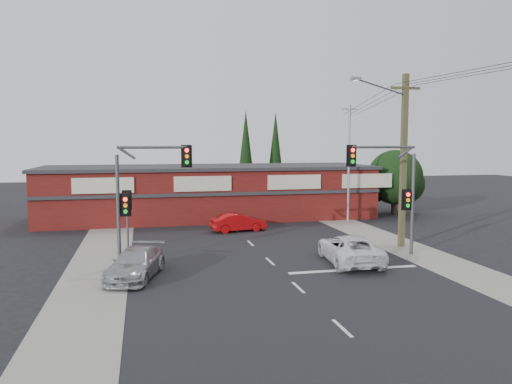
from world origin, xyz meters
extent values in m
plane|color=black|center=(0.00, 0.00, 0.00)|extent=(120.00, 120.00, 0.00)
cube|color=black|center=(0.00, 5.00, 0.01)|extent=(14.00, 70.00, 0.01)
cube|color=gray|center=(-8.50, 5.00, 0.01)|extent=(3.00, 70.00, 0.02)
cube|color=gray|center=(8.50, 5.00, 0.01)|extent=(3.00, 70.00, 0.02)
cube|color=silver|center=(3.50, -1.50, 0.01)|extent=(6.50, 0.35, 0.01)
imported|color=white|center=(3.89, -0.13, 0.72)|extent=(2.91, 5.38, 1.43)
imported|color=#A3A6A9|center=(-6.68, -0.65, 0.66)|extent=(3.07, 4.91, 1.33)
imported|color=#B20B0D|center=(0.08, 10.04, 0.63)|extent=(3.96, 1.92, 1.25)
cube|color=silver|center=(0.00, -8.50, 0.01)|extent=(0.12, 1.60, 0.01)
cube|color=silver|center=(0.00, -3.76, 0.01)|extent=(0.12, 1.60, 0.01)
cube|color=silver|center=(0.00, 0.99, 0.01)|extent=(0.12, 1.60, 0.01)
cube|color=silver|center=(0.00, 5.74, 0.01)|extent=(0.12, 1.60, 0.01)
cube|color=silver|center=(0.00, 10.49, 0.01)|extent=(0.12, 1.60, 0.01)
cube|color=silver|center=(0.00, 15.23, 0.01)|extent=(0.12, 1.60, 0.01)
cube|color=silver|center=(0.00, 19.98, 0.01)|extent=(0.12, 1.60, 0.01)
cube|color=#541210|center=(-1.00, 17.00, 2.00)|extent=(26.00, 8.00, 4.00)
cube|color=#2D2D30|center=(-1.00, 17.00, 4.10)|extent=(26.40, 8.40, 0.25)
cube|color=beige|center=(-9.00, 12.95, 3.10)|extent=(4.20, 0.12, 1.10)
cube|color=beige|center=(-2.00, 12.95, 3.10)|extent=(4.20, 0.12, 1.10)
cube|color=beige|center=(5.00, 12.95, 3.10)|extent=(4.20, 0.12, 1.10)
cube|color=beige|center=(11.00, 12.95, 3.10)|extent=(4.20, 0.12, 1.10)
cube|color=#2D2D30|center=(-1.00, 12.90, 2.30)|extent=(26.00, 0.15, 0.25)
cylinder|color=#2D2116|center=(14.50, 15.00, 0.90)|extent=(0.50, 0.50, 1.80)
sphere|color=black|center=(14.50, 15.00, 3.20)|extent=(4.60, 4.60, 4.60)
sphere|color=black|center=(16.00, 16.00, 2.50)|extent=(3.40, 3.40, 3.40)
sphere|color=black|center=(13.20, 16.40, 2.30)|extent=(2.80, 2.80, 2.80)
cylinder|color=#2D2116|center=(3.50, 24.00, 1.00)|extent=(0.24, 0.24, 2.00)
cone|color=black|center=(3.50, 24.00, 5.50)|extent=(1.80, 1.80, 7.50)
cylinder|color=#2D2116|center=(7.00, 26.00, 1.00)|extent=(0.24, 0.24, 2.00)
cone|color=black|center=(7.00, 26.00, 5.50)|extent=(1.80, 1.80, 7.50)
cylinder|color=#47494C|center=(-7.50, 2.00, 2.75)|extent=(0.18, 0.18, 5.50)
cylinder|color=#47494C|center=(-5.80, 2.00, 5.85)|extent=(3.40, 0.14, 0.14)
cylinder|color=#47494C|center=(-6.99, 2.00, 5.55)|extent=(0.82, 0.14, 0.63)
cube|color=black|center=(-4.10, 2.00, 5.40)|extent=(0.32, 0.22, 0.95)
cube|color=black|center=(-4.10, 2.07, 5.40)|extent=(0.55, 0.04, 1.15)
cylinder|color=#FF0C07|center=(-4.10, 1.87, 5.70)|extent=(0.20, 0.06, 0.20)
cylinder|color=orange|center=(-4.10, 1.87, 5.40)|extent=(0.20, 0.06, 0.20)
cylinder|color=#0CE526|center=(-4.10, 1.87, 5.10)|extent=(0.20, 0.06, 0.20)
cube|color=black|center=(-7.15, 2.00, 3.00)|extent=(0.32, 0.22, 0.95)
cube|color=black|center=(-7.15, 2.07, 3.00)|extent=(0.55, 0.04, 1.15)
cylinder|color=#FF0C07|center=(-7.15, 1.87, 3.30)|extent=(0.20, 0.06, 0.20)
cylinder|color=orange|center=(-7.15, 1.87, 3.00)|extent=(0.20, 0.06, 0.20)
cylinder|color=#0CE526|center=(-7.15, 1.87, 2.70)|extent=(0.20, 0.06, 0.20)
cylinder|color=#47494C|center=(8.00, 1.00, 2.75)|extent=(0.18, 0.18, 5.50)
cylinder|color=#47494C|center=(6.20, 1.00, 5.85)|extent=(3.60, 0.14, 0.14)
cylinder|color=#47494C|center=(7.46, 1.00, 5.55)|extent=(0.82, 0.14, 0.63)
cube|color=black|center=(4.40, 1.00, 5.40)|extent=(0.32, 0.22, 0.95)
cube|color=black|center=(4.40, 1.07, 5.40)|extent=(0.55, 0.04, 1.15)
cylinder|color=#FF0C07|center=(4.40, 0.87, 5.70)|extent=(0.20, 0.06, 0.20)
cylinder|color=orange|center=(4.40, 0.87, 5.40)|extent=(0.20, 0.06, 0.20)
cylinder|color=#0CE526|center=(4.40, 0.87, 5.10)|extent=(0.20, 0.06, 0.20)
cube|color=black|center=(7.65, 1.00, 3.00)|extent=(0.32, 0.22, 0.95)
cube|color=black|center=(7.65, 1.07, 3.00)|extent=(0.55, 0.04, 1.15)
cylinder|color=#FF0C07|center=(7.65, 0.87, 3.30)|extent=(0.20, 0.06, 0.20)
cylinder|color=orange|center=(7.65, 0.87, 3.00)|extent=(0.20, 0.06, 0.20)
cylinder|color=#0CE526|center=(7.65, 0.87, 2.70)|extent=(0.20, 0.06, 0.20)
cylinder|color=#47494C|center=(-7.20, 6.00, 1.50)|extent=(0.12, 0.12, 3.00)
cube|color=black|center=(-7.20, 6.00, 2.80)|extent=(0.32, 0.22, 0.95)
cube|color=black|center=(-7.20, 6.07, 2.80)|extent=(0.55, 0.04, 1.15)
cylinder|color=#FF0C07|center=(-7.20, 5.87, 3.10)|extent=(0.20, 0.06, 0.20)
cylinder|color=orange|center=(-7.20, 5.87, 2.80)|extent=(0.20, 0.06, 0.20)
cylinder|color=#0CE526|center=(-7.20, 5.87, 2.50)|extent=(0.20, 0.06, 0.20)
cube|color=brown|center=(8.50, 3.00, 5.00)|extent=(0.30, 0.30, 10.00)
cube|color=brown|center=(8.50, 3.00, 9.20)|extent=(1.80, 0.14, 0.14)
cylinder|color=#47494C|center=(6.90, 2.85, 9.20)|extent=(3.23, 0.39, 0.89)
cube|color=slate|center=(5.30, 2.70, 9.60)|extent=(0.55, 0.25, 0.18)
cylinder|color=silver|center=(5.30, 2.70, 9.50)|extent=(0.28, 0.28, 0.05)
cylinder|color=gray|center=(9.00, 12.00, 4.50)|extent=(0.16, 0.16, 9.00)
cube|color=gray|center=(9.00, 12.00, 8.60)|extent=(1.20, 0.10, 0.10)
cylinder|color=black|center=(8.15, 7.50, 8.80)|extent=(0.73, 9.01, 1.22)
cylinder|color=black|center=(8.75, 7.50, 8.80)|extent=(0.52, 9.00, 1.22)
cylinder|color=black|center=(9.34, 7.50, 8.80)|extent=(0.31, 9.00, 1.22)
camera|label=1|loc=(-6.29, -23.32, 6.07)|focal=35.00mm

